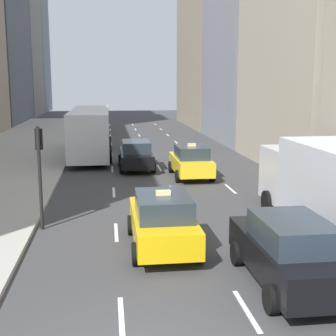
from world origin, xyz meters
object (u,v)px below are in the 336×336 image
at_px(taxi_lead, 163,220).
at_px(box_truck, 335,188).
at_px(sedan_silver_behind, 288,251).
at_px(taxi_second, 191,161).
at_px(sedan_black_near, 136,155).
at_px(city_bus, 90,131).
at_px(traffic_light_pole, 40,161).

bearing_deg(taxi_lead, box_truck, 1.52).
height_order(taxi_lead, sedan_silver_behind, taxi_lead).
relative_size(taxi_second, sedan_black_near, 0.94).
relative_size(city_bus, traffic_light_pole, 3.22).
xyz_separation_m(sedan_black_near, city_bus, (-2.81, 5.41, 0.92)).
distance_m(taxi_second, box_truck, 11.04).
xyz_separation_m(taxi_second, sedan_black_near, (-2.80, 2.75, -0.01)).
xyz_separation_m(taxi_lead, box_truck, (5.60, 0.15, 0.83)).
bearing_deg(sedan_black_near, taxi_lead, -90.00).
distance_m(sedan_black_near, traffic_light_pole, 11.84).
distance_m(taxi_second, city_bus, 9.94).
bearing_deg(taxi_second, sedan_silver_behind, -90.00).
relative_size(sedan_black_near, traffic_light_pole, 1.30).
bearing_deg(box_truck, sedan_silver_behind, -130.67).
bearing_deg(sedan_silver_behind, taxi_second, 90.00).
bearing_deg(sedan_black_near, box_truck, -67.32).
height_order(taxi_lead, traffic_light_pole, traffic_light_pole).
bearing_deg(traffic_light_pole, taxi_second, 50.90).
bearing_deg(city_bus, taxi_lead, -81.56).
bearing_deg(taxi_lead, taxi_second, 75.46).
distance_m(sedan_silver_behind, traffic_light_pole, 8.90).
bearing_deg(taxi_lead, city_bus, 98.44).
distance_m(taxi_second, sedan_silver_behind, 13.91).
relative_size(taxi_second, box_truck, 0.52).
distance_m(taxi_second, sedan_black_near, 3.93).
distance_m(taxi_second, traffic_light_pole, 10.81).
xyz_separation_m(city_bus, box_truck, (8.41, -18.81, -0.08)).
bearing_deg(taxi_lead, traffic_light_pole, 147.79).
relative_size(taxi_lead, sedan_silver_behind, 0.96).
distance_m(sedan_black_near, city_bus, 6.16).
relative_size(taxi_lead, box_truck, 0.52).
xyz_separation_m(taxi_second, sedan_silver_behind, (0.00, -13.91, 0.03)).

